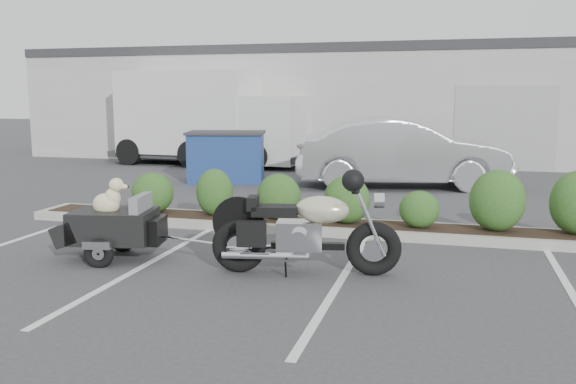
% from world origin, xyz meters
% --- Properties ---
extents(ground, '(90.00, 90.00, 0.00)m').
position_xyz_m(ground, '(0.00, 0.00, 0.00)').
color(ground, '#38383A').
rests_on(ground, ground).
extents(planter_kerb, '(12.00, 1.00, 0.15)m').
position_xyz_m(planter_kerb, '(1.00, 2.20, 0.07)').
color(planter_kerb, '#9E9E93').
rests_on(planter_kerb, ground).
extents(building, '(26.00, 10.00, 4.00)m').
position_xyz_m(building, '(0.00, 17.00, 2.00)').
color(building, '#9EA099').
rests_on(building, ground).
extents(motorcycle, '(2.45, 1.00, 1.41)m').
position_xyz_m(motorcycle, '(0.70, -0.38, 0.56)').
color(motorcycle, black).
rests_on(motorcycle, ground).
extents(pet_trailer, '(1.99, 1.13, 1.17)m').
position_xyz_m(pet_trailer, '(-2.09, -0.36, 0.49)').
color(pet_trailer, black).
rests_on(pet_trailer, ground).
extents(sedan, '(5.53, 2.89, 1.73)m').
position_xyz_m(sedan, '(1.25, 7.66, 0.87)').
color(sedan, silver).
rests_on(sedan, ground).
extents(dumpster, '(2.32, 1.85, 1.34)m').
position_xyz_m(dumpster, '(-3.38, 7.50, 0.68)').
color(dumpster, navy).
rests_on(dumpster, ground).
extents(delivery_truck, '(6.92, 2.81, 3.10)m').
position_xyz_m(delivery_truck, '(-5.38, 11.26, 1.49)').
color(delivery_truck, silver).
rests_on(delivery_truck, ground).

